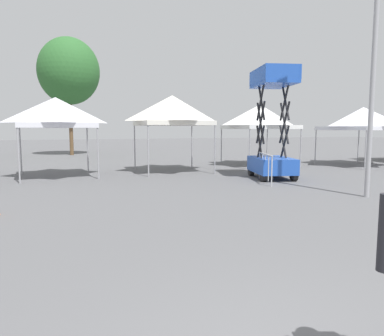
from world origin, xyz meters
The scene contains 8 objects.
canopy_tent_behind_left centered at (-2.02, 13.84, 2.64)m, with size 3.18×3.18×3.27m.
canopy_tent_far_left centered at (3.00, 13.98, 2.83)m, with size 3.15×3.15×3.52m.
canopy_tent_behind_right centered at (8.29, 15.09, 2.64)m, with size 3.34×3.34×3.30m.
canopy_tent_behind_center centered at (13.58, 13.19, 2.54)m, with size 3.76×3.76×3.16m.
scissor_lift centered at (6.06, 10.39, 1.29)m, with size 1.91×2.57×4.33m.
light_pole_near_lift centered at (6.49, 6.01, 5.41)m, with size 0.36×0.36×9.66m.
tree_behind_tents_left centered at (-1.17, 26.76, 6.27)m, with size 4.50×4.50×8.76m.
crowd_barrier_near_person centered at (5.25, 9.56, 0.75)m, with size 0.72×2.00×1.08m.
Camera 1 is at (-1.80, -1.79, 1.97)m, focal length 33.07 mm.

